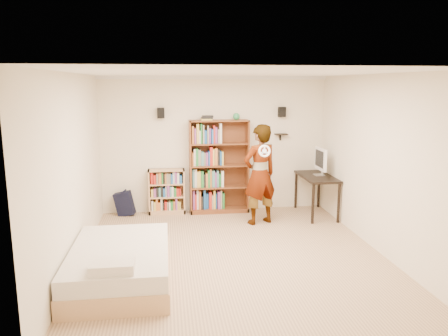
# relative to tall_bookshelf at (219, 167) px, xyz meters

# --- Properties ---
(ground) EXTENTS (4.50, 5.00, 0.01)m
(ground) POSITION_rel_tall_bookshelf_xyz_m (-0.07, -2.33, -0.93)
(ground) COLOR tan
(ground) RESTS_ON ground
(room_shell) EXTENTS (4.52, 5.02, 2.71)m
(room_shell) POSITION_rel_tall_bookshelf_xyz_m (-0.07, -2.33, 0.83)
(room_shell) COLOR white
(room_shell) RESTS_ON ground
(crown_molding) EXTENTS (4.50, 5.00, 0.06)m
(crown_molding) POSITION_rel_tall_bookshelf_xyz_m (-0.07, -2.33, 1.74)
(crown_molding) COLOR white
(crown_molding) RESTS_ON room_shell
(speaker_left) EXTENTS (0.14, 0.12, 0.20)m
(speaker_left) POSITION_rel_tall_bookshelf_xyz_m (-1.12, 0.07, 1.07)
(speaker_left) COLOR black
(speaker_left) RESTS_ON room_shell
(speaker_right) EXTENTS (0.14, 0.12, 0.20)m
(speaker_right) POSITION_rel_tall_bookshelf_xyz_m (1.28, 0.07, 1.07)
(speaker_right) COLOR black
(speaker_right) RESTS_ON room_shell
(wall_shelf) EXTENTS (0.25, 0.16, 0.02)m
(wall_shelf) POSITION_rel_tall_bookshelf_xyz_m (1.28, 0.08, 0.62)
(wall_shelf) COLOR black
(wall_shelf) RESTS_ON room_shell
(tall_bookshelf) EXTENTS (1.17, 0.34, 1.86)m
(tall_bookshelf) POSITION_rel_tall_bookshelf_xyz_m (0.00, 0.00, 0.00)
(tall_bookshelf) COLOR brown
(tall_bookshelf) RESTS_ON ground
(low_bookshelf) EXTENTS (0.71, 0.27, 0.89)m
(low_bookshelf) POSITION_rel_tall_bookshelf_xyz_m (-1.05, 0.04, -0.48)
(low_bookshelf) COLOR tan
(low_bookshelf) RESTS_ON ground
(computer_desk) EXTENTS (0.58, 1.16, 0.79)m
(computer_desk) POSITION_rel_tall_bookshelf_xyz_m (1.87, -0.46, -0.53)
(computer_desk) COLOR black
(computer_desk) RESTS_ON ground
(imac) EXTENTS (0.19, 0.54, 0.53)m
(imac) POSITION_rel_tall_bookshelf_xyz_m (1.92, -0.43, 0.13)
(imac) COLOR white
(imac) RESTS_ON computer_desk
(daybed) EXTENTS (1.27, 1.95, 0.58)m
(daybed) POSITION_rel_tall_bookshelf_xyz_m (-1.67, -2.97, -0.64)
(daybed) COLOR beige
(daybed) RESTS_ON ground
(person) EXTENTS (0.79, 0.66, 1.85)m
(person) POSITION_rel_tall_bookshelf_xyz_m (0.65, -0.83, -0.01)
(person) COLOR black
(person) RESTS_ON ground
(wii_wheel) EXTENTS (0.22, 0.08, 0.22)m
(wii_wheel) POSITION_rel_tall_bookshelf_xyz_m (0.65, -1.17, 0.48)
(wii_wheel) COLOR white
(wii_wheel) RESTS_ON person
(navy_bag) EXTENTS (0.40, 0.30, 0.49)m
(navy_bag) POSITION_rel_tall_bookshelf_xyz_m (-1.88, 0.00, -0.68)
(navy_bag) COLOR black
(navy_bag) RESTS_ON ground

